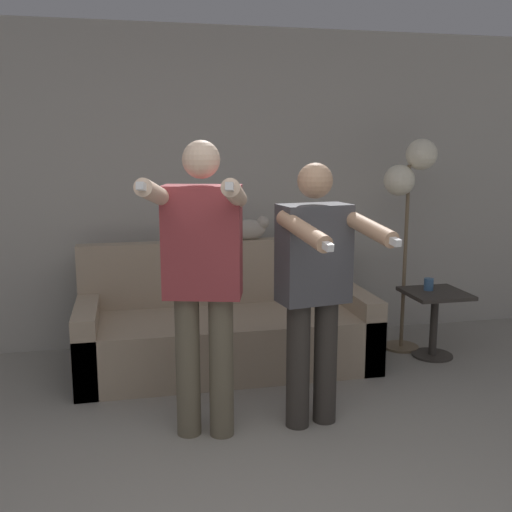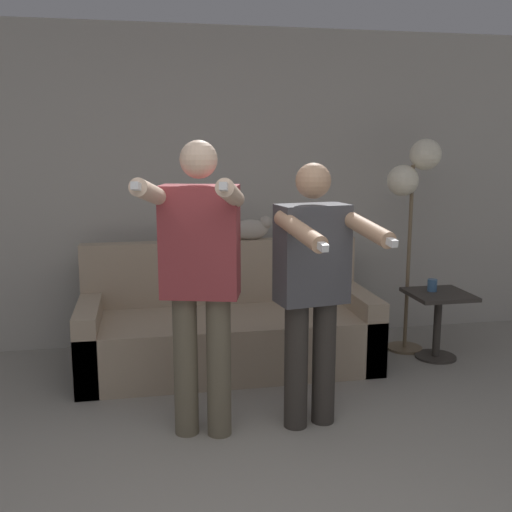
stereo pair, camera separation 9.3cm
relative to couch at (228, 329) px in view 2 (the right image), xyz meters
name	(u,v)px [view 2 (the right image)]	position (x,y,z in m)	size (l,w,h in m)	color
wall_back	(193,189)	(-0.18, 0.66, 1.02)	(10.00, 0.05, 2.60)	#B7B2A8
couch	(228,329)	(0.00, 0.00, 0.00)	(2.18, 0.87, 0.92)	tan
person_left	(200,270)	(-0.31, -1.09, 0.70)	(0.61, 0.75, 1.69)	#6B604C
person_right	(313,281)	(0.34, -1.09, 0.61)	(0.55, 0.72, 1.57)	#38332D
cat	(252,229)	(0.25, 0.31, 0.72)	(0.41, 0.12, 0.19)	#B7AD9E
floor_lamp	(413,181)	(1.49, 0.07, 1.10)	(0.43, 0.29, 1.71)	#756047
side_table	(438,311)	(1.64, -0.16, 0.10)	(0.46, 0.46, 0.53)	#38332D
cup	(432,285)	(1.61, -0.11, 0.30)	(0.07, 0.07, 0.10)	#3D6693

